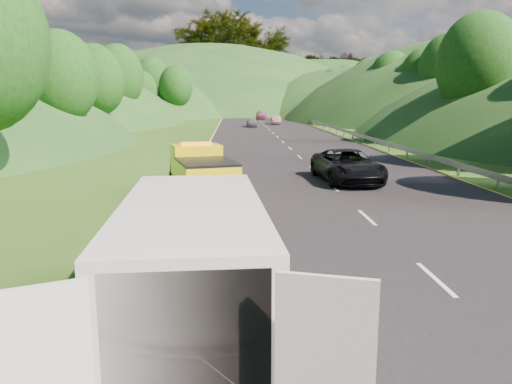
{
  "coord_description": "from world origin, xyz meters",
  "views": [
    {
      "loc": [
        -1.61,
        -12.7,
        4.13
      ],
      "look_at": [
        -0.95,
        2.19,
        1.3
      ],
      "focal_mm": 35.0,
      "sensor_mm": 36.0,
      "label": 1
    }
  ],
  "objects_px": {
    "passing_suv": "(347,182)",
    "suitcase": "(114,252)",
    "woman": "(159,256)",
    "tow_truck": "(201,173)",
    "child": "(235,252)",
    "white_van": "(193,263)"
  },
  "relations": [
    {
      "from": "passing_suv",
      "to": "suitcase",
      "type": "bearing_deg",
      "value": -130.34
    },
    {
      "from": "woman",
      "to": "passing_suv",
      "type": "distance_m",
      "value": 13.8
    },
    {
      "from": "tow_truck",
      "to": "child",
      "type": "height_order",
      "value": "tow_truck"
    },
    {
      "from": "tow_truck",
      "to": "suitcase",
      "type": "distance_m",
      "value": 7.85
    },
    {
      "from": "suitcase",
      "to": "passing_suv",
      "type": "height_order",
      "value": "passing_suv"
    },
    {
      "from": "tow_truck",
      "to": "suitcase",
      "type": "bearing_deg",
      "value": -117.39
    },
    {
      "from": "child",
      "to": "suitcase",
      "type": "height_order",
      "value": "suitcase"
    },
    {
      "from": "tow_truck",
      "to": "woman",
      "type": "distance_m",
      "value": 7.29
    },
    {
      "from": "white_van",
      "to": "woman",
      "type": "xyz_separation_m",
      "value": [
        -1.31,
        4.74,
        -1.4
      ]
    },
    {
      "from": "tow_truck",
      "to": "woman",
      "type": "bearing_deg",
      "value": -109.77
    },
    {
      "from": "woman",
      "to": "suitcase",
      "type": "relative_size",
      "value": 3.05
    },
    {
      "from": "woman",
      "to": "suitcase",
      "type": "distance_m",
      "value": 1.19
    },
    {
      "from": "woman",
      "to": "child",
      "type": "bearing_deg",
      "value": -77.5
    },
    {
      "from": "tow_truck",
      "to": "passing_suv",
      "type": "relative_size",
      "value": 1.0
    },
    {
      "from": "tow_truck",
      "to": "suitcase",
      "type": "xyz_separation_m",
      "value": [
        -1.76,
        -7.6,
        -0.86
      ]
    },
    {
      "from": "suitcase",
      "to": "child",
      "type": "bearing_deg",
      "value": 12.51
    },
    {
      "from": "tow_truck",
      "to": "white_van",
      "type": "distance_m",
      "value": 11.93
    },
    {
      "from": "suitcase",
      "to": "passing_suv",
      "type": "bearing_deg",
      "value": 53.94
    },
    {
      "from": "woman",
      "to": "tow_truck",
      "type": "bearing_deg",
      "value": 0.0
    },
    {
      "from": "tow_truck",
      "to": "white_van",
      "type": "height_order",
      "value": "white_van"
    },
    {
      "from": "child",
      "to": "passing_suv",
      "type": "xyz_separation_m",
      "value": [
        5.61,
        11.26,
        0.0
      ]
    },
    {
      "from": "suitcase",
      "to": "passing_suv",
      "type": "distance_m",
      "value": 14.77
    }
  ]
}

